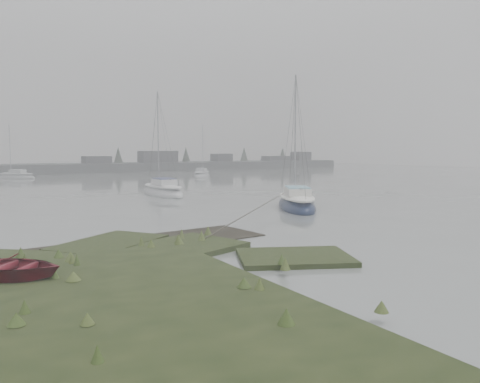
# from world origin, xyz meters

# --- Properties ---
(ground) EXTENTS (160.00, 160.00, 0.00)m
(ground) POSITION_xyz_m (0.00, 30.00, 0.00)
(ground) COLOR slate
(ground) RESTS_ON ground
(far_shoreline) EXTENTS (60.00, 8.00, 4.15)m
(far_shoreline) POSITION_xyz_m (26.84, 61.90, 0.85)
(far_shoreline) COLOR #4C4F51
(far_shoreline) RESTS_ON ground
(sailboat_main) EXTENTS (4.67, 6.29, 8.58)m
(sailboat_main) POSITION_xyz_m (8.60, 9.69, 0.27)
(sailboat_main) COLOR #111B37
(sailboat_main) RESTS_ON ground
(sailboat_white) EXTENTS (2.11, 6.12, 8.59)m
(sailboat_white) POSITION_xyz_m (4.92, 21.50, 0.27)
(sailboat_white) COLOR silver
(sailboat_white) RESTS_ON ground
(sailboat_far_b) EXTENTS (4.63, 5.02, 7.27)m
(sailboat_far_b) POSITION_xyz_m (18.62, 42.16, 0.23)
(sailboat_far_b) COLOR silver
(sailboat_far_b) RESTS_ON ground
(sailboat_far_c) EXTENTS (4.81, 4.73, 7.17)m
(sailboat_far_c) POSITION_xyz_m (-2.38, 50.63, 0.22)
(sailboat_far_c) COLOR #A9AFB3
(sailboat_far_c) RESTS_ON ground
(dinghy) EXTENTS (3.39, 3.29, 0.57)m
(dinghy) POSITION_xyz_m (-7.54, 1.00, 0.51)
(dinghy) COLOR maroon
(dinghy) RESTS_ON marsh_bank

